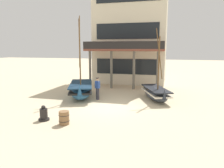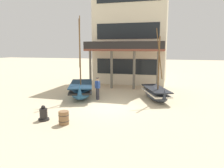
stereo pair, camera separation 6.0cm
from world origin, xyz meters
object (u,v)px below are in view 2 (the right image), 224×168
(fishing_boat_near_left, at_px, (156,93))
(fisherman_by_hull, at_px, (98,89))
(fishing_boat_centre_large, at_px, (81,89))
(capstan_winch, at_px, (44,114))
(wooden_barrel, at_px, (64,118))
(harbor_building_main, at_px, (132,33))

(fishing_boat_near_left, distance_m, fisherman_by_hull, 4.41)
(fishing_boat_near_left, height_order, fisherman_by_hull, fishing_boat_near_left)
(fishing_boat_centre_large, relative_size, capstan_winch, 7.53)
(fishing_boat_near_left, bearing_deg, fisherman_by_hull, -166.03)
(fishing_boat_centre_large, xyz_separation_m, fisherman_by_hull, (1.51, -0.38, 0.20))
(wooden_barrel, bearing_deg, fishing_boat_centre_large, 105.15)
(fishing_boat_near_left, distance_m, harbor_building_main, 10.47)
(fishing_boat_centre_large, relative_size, harbor_building_main, 0.57)
(fishing_boat_near_left, distance_m, capstan_winch, 8.38)
(harbor_building_main, bearing_deg, fisherman_by_hull, -95.21)
(fisherman_by_hull, bearing_deg, fishing_boat_near_left, 13.97)
(fishing_boat_near_left, relative_size, fisherman_by_hull, 3.16)
(harbor_building_main, bearing_deg, wooden_barrel, -93.04)
(fishing_boat_centre_large, distance_m, capstan_winch, 5.60)
(harbor_building_main, bearing_deg, fishing_boat_near_left, -68.35)
(capstan_winch, distance_m, harbor_building_main, 15.85)
(capstan_winch, distance_m, wooden_barrel, 1.39)
(fisherman_by_hull, height_order, capstan_winch, fisherman_by_hull)
(capstan_winch, relative_size, wooden_barrel, 1.20)
(capstan_winch, height_order, harbor_building_main, harbor_building_main)
(fishing_boat_near_left, height_order, wooden_barrel, fishing_boat_near_left)
(wooden_barrel, relative_size, harbor_building_main, 0.06)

